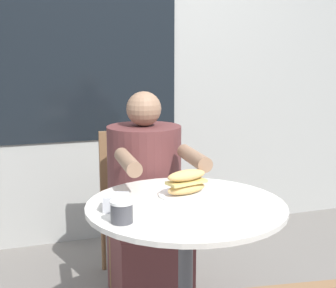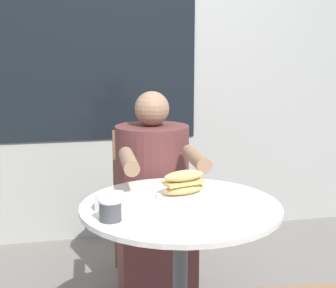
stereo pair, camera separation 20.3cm
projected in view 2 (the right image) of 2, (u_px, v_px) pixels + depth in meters
storefront_wall at (124, 42)px, 3.25m from camera, size 8.00×0.09×2.80m
cafe_table at (180, 249)px, 1.89m from camera, size 0.80×0.80×0.74m
diner_chair at (143, 189)px, 2.81m from camera, size 0.40×0.40×0.87m
seated_diner at (154, 215)px, 2.48m from camera, size 0.41×0.71×1.13m
sandwich_on_plate at (184, 186)px, 1.95m from camera, size 0.24×0.24×0.11m
drink_cup at (110, 210)px, 1.66m from camera, size 0.08×0.08×0.08m
napkin_box at (109, 201)px, 1.80m from camera, size 0.12×0.12×0.06m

